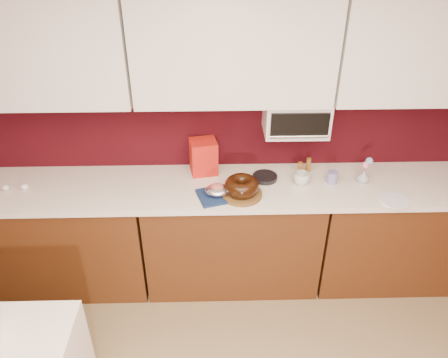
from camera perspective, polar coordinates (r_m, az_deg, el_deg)
ceiling at (r=0.77m, az=9.27°, el=20.80°), size 4.00×4.50×0.02m
wall_back at (r=3.31m, az=1.01°, el=7.19°), size 4.00×0.02×2.50m
base_cabinet_left at (r=3.68m, az=-20.29°, el=-7.23°), size 1.31×0.58×0.86m
base_cabinet_center at (r=3.48m, az=1.09°, el=-7.34°), size 1.31×0.58×0.86m
base_cabinet_right at (r=3.78m, az=21.87°, el=-6.49°), size 1.31×0.58×0.86m
countertop at (r=3.22m, az=1.18°, el=-1.15°), size 4.00×0.62×0.04m
upper_cabinet_left at (r=3.17m, az=-24.47°, el=14.89°), size 1.31×0.33×0.70m
upper_cabinet_center at (r=2.94m, az=1.26°, el=16.46°), size 1.31×0.33×0.70m
upper_cabinet_right at (r=3.29m, az=26.08°, el=15.03°), size 1.31×0.33×0.70m
toaster_oven at (r=3.18m, az=9.37°, el=8.12°), size 0.45×0.30×0.25m
toaster_oven_door at (r=3.03m, az=9.86°, el=6.88°), size 0.40×0.02×0.18m
toaster_oven_handle at (r=3.05m, az=9.78°, el=5.49°), size 0.42×0.02×0.02m
cake_base at (r=3.09m, az=2.31°, el=-1.95°), size 0.35×0.35×0.03m
bundt_cake at (r=3.05m, az=2.33°, el=-0.92°), size 0.27×0.27×0.10m
navy_towel at (r=3.08m, az=-0.88°, el=-2.16°), size 0.32×0.29×0.02m
foil_ham_nest at (r=3.05m, az=-0.88°, el=-1.46°), size 0.18×0.15×0.06m
roasted_ham at (r=3.04m, az=-0.89°, el=-1.07°), size 0.10×0.09×0.06m
pandoro_box at (r=3.31m, az=-2.69°, el=2.93°), size 0.22×0.21×0.27m
dark_pan at (r=3.29m, az=5.36°, el=0.24°), size 0.22×0.22×0.03m
coffee_mug at (r=3.25m, az=10.08°, el=0.22°), size 0.11×0.11×0.11m
blue_jar at (r=3.31m, az=13.95°, el=0.23°), size 0.10×0.10×0.09m
flower_vase at (r=3.37m, az=17.74°, el=0.37°), size 0.09×0.09×0.11m
flower_pink at (r=3.33m, az=18.00°, el=1.75°), size 0.05×0.05×0.05m
flower_blue at (r=3.34m, az=18.45°, el=2.25°), size 0.05×0.05×0.05m
china_plate at (r=3.26m, az=21.43°, el=-2.66°), size 0.21×0.21×0.01m
amber_bottle at (r=3.36m, az=9.89°, el=1.34°), size 0.04×0.04×0.10m
egg_left at (r=3.51m, az=-26.64°, el=-1.00°), size 0.07×0.06×0.05m
egg_right at (r=3.47m, az=-24.61°, el=-0.91°), size 0.07×0.06×0.05m
amber_bottle_tall at (r=3.40m, az=10.96°, el=1.79°), size 0.04×0.04×0.12m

